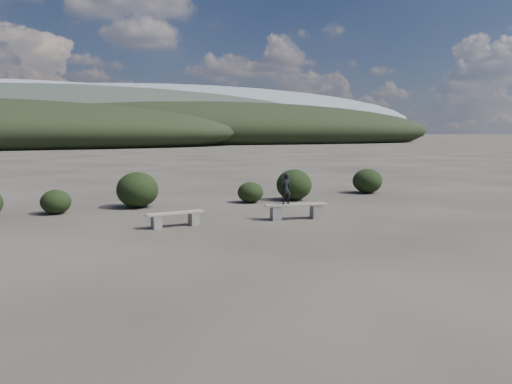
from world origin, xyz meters
name	(u,v)px	position (x,y,z in m)	size (l,w,h in m)	color
ground	(338,263)	(0.00, 0.00, 0.00)	(1200.00, 1200.00, 0.00)	#322C26
bench_left	(175,218)	(-2.19, 5.16, 0.25)	(1.71, 0.55, 0.42)	slate
bench_right	(296,210)	(1.54, 4.99, 0.29)	(1.97, 0.71, 0.48)	slate
seated_person	(286,189)	(1.21, 5.04, 0.96)	(0.35, 0.23, 0.95)	black
shrub_a	(56,202)	(-5.31, 8.90, 0.40)	(0.98, 0.98, 0.80)	black
shrub_b	(137,190)	(-2.59, 9.33, 0.63)	(1.48, 1.48, 1.27)	black
shrub_c	(250,192)	(1.60, 8.95, 0.40)	(0.99, 0.99, 0.79)	black
shrub_d	(294,185)	(3.46, 8.96, 0.61)	(1.40, 1.40, 1.23)	black
shrub_e	(367,181)	(7.49, 9.80, 0.54)	(1.29, 1.29, 1.08)	black
mountain_ridges	(47,120)	(-7.48, 339.06, 10.84)	(500.00, 400.00, 56.00)	black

